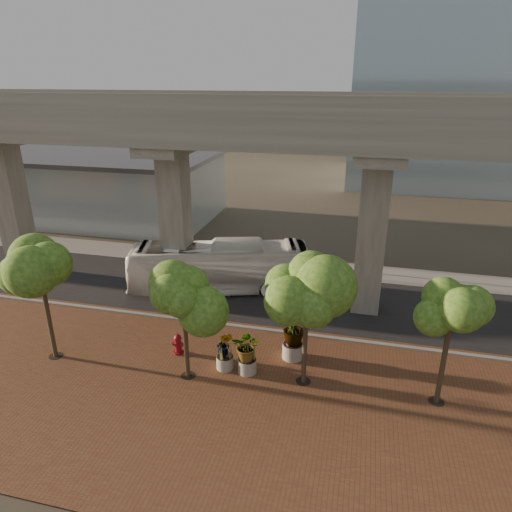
# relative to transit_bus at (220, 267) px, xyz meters

# --- Properties ---
(ground) EXTENTS (160.00, 160.00, 0.00)m
(ground) POSITION_rel_transit_bus_xyz_m (3.31, -2.42, -1.64)
(ground) COLOR #373228
(ground) RESTS_ON ground
(brick_plaza) EXTENTS (70.00, 13.00, 0.06)m
(brick_plaza) POSITION_rel_transit_bus_xyz_m (3.31, -10.42, -1.61)
(brick_plaza) COLOR brown
(brick_plaza) RESTS_ON ground
(asphalt_road) EXTENTS (90.00, 8.00, 0.04)m
(asphalt_road) POSITION_rel_transit_bus_xyz_m (3.31, -0.42, -1.62)
(asphalt_road) COLOR black
(asphalt_road) RESTS_ON ground
(curb_strip) EXTENTS (70.00, 0.25, 0.16)m
(curb_strip) POSITION_rel_transit_bus_xyz_m (3.31, -4.42, -1.56)
(curb_strip) COLOR gray
(curb_strip) RESTS_ON ground
(far_sidewalk) EXTENTS (90.00, 3.00, 0.06)m
(far_sidewalk) POSITION_rel_transit_bus_xyz_m (3.31, 5.08, -1.61)
(far_sidewalk) COLOR gray
(far_sidewalk) RESTS_ON ground
(transit_viaduct) EXTENTS (72.00, 5.60, 12.40)m
(transit_viaduct) POSITION_rel_transit_bus_xyz_m (3.31, -0.42, 5.65)
(transit_viaduct) COLOR #9B998C
(transit_viaduct) RESTS_ON ground
(station_pavilion) EXTENTS (23.00, 13.00, 6.30)m
(station_pavilion) POSITION_rel_transit_bus_xyz_m (-16.69, 13.58, 1.58)
(station_pavilion) COLOR #A5B7BD
(station_pavilion) RESTS_ON ground
(transit_bus) EXTENTS (12.05, 5.90, 3.27)m
(transit_bus) POSITION_rel_transit_bus_xyz_m (0.00, 0.00, 0.00)
(transit_bus) COLOR white
(transit_bus) RESTS_ON ground
(fire_hydrant) EXTENTS (0.56, 0.50, 1.12)m
(fire_hydrant) POSITION_rel_transit_bus_xyz_m (0.18, -7.62, -1.04)
(fire_hydrant) COLOR maroon
(fire_hydrant) RESTS_ON ground
(planter_front) EXTENTS (1.98, 1.98, 2.18)m
(planter_front) POSITION_rel_transit_bus_xyz_m (4.00, -8.33, -0.25)
(planter_front) COLOR #A7A197
(planter_front) RESTS_ON ground
(planter_right) EXTENTS (2.52, 2.52, 2.69)m
(planter_right) POSITION_rel_transit_bus_xyz_m (5.90, -6.66, 0.05)
(planter_right) COLOR gray
(planter_right) RESTS_ON ground
(planter_left) EXTENTS (1.85, 1.85, 2.04)m
(planter_left) POSITION_rel_transit_bus_xyz_m (2.87, -8.28, -0.34)
(planter_left) COLOR #ABA69B
(planter_left) RESTS_ON ground
(street_tree_far_west) EXTENTS (3.82, 3.82, 6.73)m
(street_tree_far_west) POSITION_rel_transit_bus_xyz_m (-5.75, -9.35, 3.38)
(street_tree_far_west) COLOR #4F3E2D
(street_tree_far_west) RESTS_ON ground
(street_tree_near_west) EXTENTS (3.61, 3.61, 5.75)m
(street_tree_near_west) POSITION_rel_transit_bus_xyz_m (1.35, -9.29, 2.51)
(street_tree_near_west) COLOR #4F3E2D
(street_tree_near_west) RESTS_ON ground
(street_tree_near_east) EXTENTS (4.33, 4.33, 6.64)m
(street_tree_near_east) POSITION_rel_transit_bus_xyz_m (6.71, -8.43, 3.08)
(street_tree_near_east) COLOR #4F3E2D
(street_tree_near_east) RESTS_ON ground
(street_tree_far_east) EXTENTS (3.11, 3.11, 6.09)m
(street_tree_far_east) POSITION_rel_transit_bus_xyz_m (12.54, -8.46, 3.07)
(street_tree_far_east) COLOR #4F3E2D
(street_tree_far_east) RESTS_ON ground
(streetlamp_west) EXTENTS (0.42, 1.23, 8.46)m
(streetlamp_west) POSITION_rel_transit_bus_xyz_m (-5.93, 4.08, 3.30)
(streetlamp_west) COLOR #2D2E33
(streetlamp_west) RESTS_ON ground
(streetlamp_east) EXTENTS (0.43, 1.26, 8.67)m
(streetlamp_east) POSITION_rel_transit_bus_xyz_m (9.91, 4.96, 3.42)
(streetlamp_east) COLOR #303136
(streetlamp_east) RESTS_ON ground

